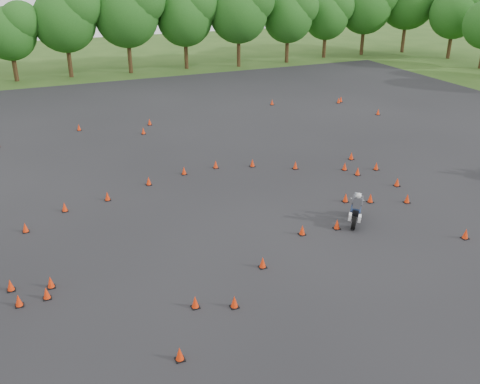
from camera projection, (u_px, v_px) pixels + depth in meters
The scene contains 5 objects.
ground at pixel (277, 253), 22.72m from camera, with size 140.00×140.00×0.00m, color #2D5119.
asphalt_pad at pixel (225, 199), 27.76m from camera, with size 62.00×62.00×0.00m, color black.
treeline at pixel (152, 34), 51.66m from camera, with size 86.87×32.50×11.19m.
traffic_cones at pixel (222, 197), 27.41m from camera, with size 36.66×33.08×0.45m.
rider_grey at pixel (355, 207), 24.99m from camera, with size 2.07×0.64×1.60m, color #37383E, non-canonical shape.
Camera 1 is at (-9.18, -17.53, 11.55)m, focal length 40.00 mm.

